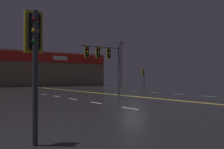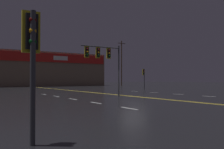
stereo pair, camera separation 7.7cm
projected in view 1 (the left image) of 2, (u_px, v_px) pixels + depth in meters
name	position (u px, v px, depth m)	size (l,w,h in m)	color
ground_plane	(133.00, 96.00, 22.15)	(200.00, 200.00, 0.00)	black
road_markings	(159.00, 97.00, 21.20)	(17.11, 60.00, 0.01)	gold
traffic_signal_median	(103.00, 56.00, 22.61)	(4.02, 0.36, 4.70)	#38383D
traffic_signal_corner_southwest	(34.00, 46.00, 5.83)	(0.42, 0.36, 3.13)	#38383D
traffic_signal_corner_northeast	(144.00, 74.00, 39.90)	(0.42, 0.36, 3.17)	#38383D
building_backdrop	(26.00, 69.00, 54.47)	(33.97, 10.23, 7.35)	#7A6651
utility_pole_row	(38.00, 60.00, 48.95)	(44.48, 0.26, 10.76)	#4C3828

